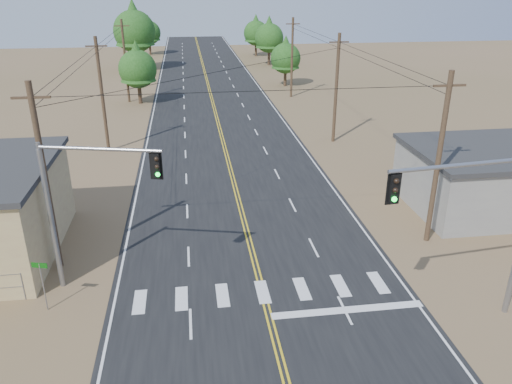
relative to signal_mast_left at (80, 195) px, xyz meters
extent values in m
cube|color=black|center=(8.37, 20.41, -5.09)|extent=(15.00, 200.00, 0.02)
cylinder|color=gray|center=(-3.13, -0.59, -4.35)|extent=(0.06, 0.06, 1.50)
cylinder|color=#4C3826|center=(-2.13, 2.41, -0.10)|extent=(0.30, 0.30, 10.00)
cube|color=#4C3826|center=(-2.13, 2.41, 4.10)|extent=(1.80, 0.12, 0.12)
cylinder|color=#4C3826|center=(-2.13, 22.41, -0.10)|extent=(0.30, 0.30, 10.00)
cube|color=#4C3826|center=(-2.13, 22.41, 4.10)|extent=(1.80, 0.12, 0.12)
cylinder|color=#4C3826|center=(-2.13, 42.41, -0.10)|extent=(0.30, 0.30, 10.00)
cube|color=#4C3826|center=(-2.13, 42.41, 4.10)|extent=(1.80, 0.12, 0.12)
cylinder|color=#4C3826|center=(18.87, 2.41, -0.10)|extent=(0.30, 0.30, 10.00)
cube|color=#4C3826|center=(18.87, 2.41, 4.10)|extent=(1.80, 0.12, 0.12)
cylinder|color=#4C3826|center=(18.87, 22.41, -0.10)|extent=(0.30, 0.30, 10.00)
cube|color=#4C3826|center=(18.87, 22.41, 4.10)|extent=(1.80, 0.12, 0.12)
cylinder|color=#4C3826|center=(18.87, 42.41, -0.10)|extent=(0.30, 0.30, 10.00)
cube|color=#4C3826|center=(18.87, 42.41, 4.10)|extent=(1.80, 0.12, 0.12)
cylinder|color=gray|center=(-1.60, 0.41, -1.46)|extent=(0.25, 0.25, 7.28)
cylinder|color=gray|center=(-1.60, 0.41, 2.18)|extent=(0.19, 0.19, 0.62)
cylinder|color=gray|center=(1.18, -0.29, 2.28)|extent=(5.59, 1.57, 0.17)
cube|color=black|center=(3.65, -0.92, 1.61)|extent=(0.43, 0.39, 1.14)
sphere|color=black|center=(3.69, -1.10, 1.97)|extent=(0.21, 0.21, 0.21)
sphere|color=black|center=(3.69, -1.10, 1.61)|extent=(0.21, 0.21, 0.21)
sphere|color=#0CE533|center=(3.69, -1.10, 1.24)|extent=(0.21, 0.21, 0.21)
cylinder|color=gray|center=(15.96, -5.05, 2.52)|extent=(6.84, 0.91, 0.17)
cube|color=black|center=(12.87, -5.39, 1.82)|extent=(0.41, 0.36, 1.18)
sphere|color=black|center=(12.85, -5.58, 2.20)|extent=(0.21, 0.21, 0.21)
sphere|color=black|center=(12.85, -5.58, 1.82)|extent=(0.21, 0.21, 0.21)
sphere|color=#0CE533|center=(12.85, -5.58, 1.44)|extent=(0.21, 0.21, 0.21)
cylinder|color=gray|center=(-1.87, -1.59, -3.84)|extent=(0.06, 0.06, 2.52)
cube|color=#0B520D|center=(-1.87, -1.59, -2.68)|extent=(0.74, 0.22, 0.25)
cylinder|color=#3F2D1E|center=(-0.63, 41.25, -3.71)|extent=(0.47, 0.47, 2.77)
cone|color=#1D4A15|center=(-0.63, 41.25, 0.14)|extent=(4.31, 4.31, 4.93)
sphere|color=#1D4A15|center=(-0.63, 41.25, -0.87)|extent=(4.62, 4.62, 4.62)
cylinder|color=#3F2D1E|center=(-2.93, 66.83, -3.02)|extent=(0.50, 0.50, 4.16)
cone|color=#1D4A15|center=(-2.93, 66.83, 2.77)|extent=(6.48, 6.48, 7.40)
sphere|color=#1D4A15|center=(-2.93, 66.83, 1.26)|extent=(6.94, 6.94, 6.94)
cylinder|color=#3F2D1E|center=(-1.81, 86.11, -3.68)|extent=(0.42, 0.42, 2.85)
cone|color=#1D4A15|center=(-1.81, 86.11, 0.28)|extent=(4.43, 4.43, 5.07)
sphere|color=#1D4A15|center=(-1.81, 86.11, -0.75)|extent=(4.75, 4.75, 4.75)
cylinder|color=#3F2D1E|center=(19.49, 49.76, -3.81)|extent=(0.42, 0.42, 2.58)
cone|color=#1D4A15|center=(19.49, 49.76, -0.23)|extent=(4.01, 4.01, 4.58)
sphere|color=#1D4A15|center=(19.49, 49.76, -1.16)|extent=(4.30, 4.30, 4.30)
cylinder|color=#3F2D1E|center=(20.31, 69.33, -3.56)|extent=(0.44, 0.44, 3.09)
cone|color=#1D4A15|center=(20.31, 69.33, 0.74)|extent=(4.81, 4.81, 5.49)
sphere|color=#1D4A15|center=(20.31, 69.33, -0.38)|extent=(5.15, 5.15, 5.15)
cylinder|color=#3F2D1E|center=(19.57, 81.07, -3.64)|extent=(0.44, 0.44, 2.93)
cone|color=#1D4A15|center=(19.57, 81.07, 0.43)|extent=(4.55, 4.55, 5.20)
sphere|color=#1D4A15|center=(19.57, 81.07, -0.63)|extent=(4.88, 4.88, 4.88)
camera|label=1|loc=(5.16, -22.18, 9.21)|focal=35.00mm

